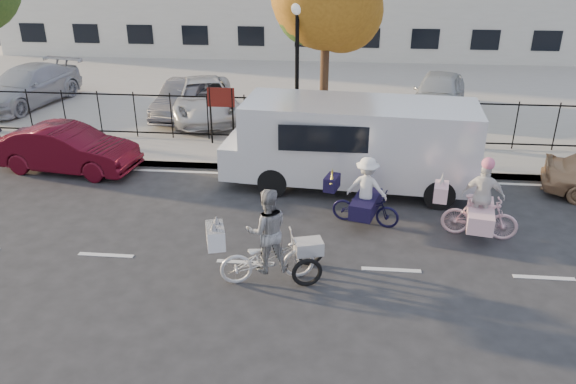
# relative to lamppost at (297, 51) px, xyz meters

# --- Properties ---
(ground) EXTENTS (120.00, 120.00, 0.00)m
(ground) POSITION_rel_lamppost_xyz_m (-0.50, -6.80, -3.11)
(ground) COLOR #333334
(road_markings) EXTENTS (60.00, 9.52, 0.01)m
(road_markings) POSITION_rel_lamppost_xyz_m (-0.50, -6.80, -3.11)
(road_markings) COLOR silver
(road_markings) RESTS_ON ground
(curb) EXTENTS (60.00, 0.10, 0.15)m
(curb) POSITION_rel_lamppost_xyz_m (-0.50, -1.75, -3.04)
(curb) COLOR #A8A399
(curb) RESTS_ON ground
(sidewalk) EXTENTS (60.00, 2.20, 0.15)m
(sidewalk) POSITION_rel_lamppost_xyz_m (-0.50, -0.70, -3.04)
(sidewalk) COLOR #A8A399
(sidewalk) RESTS_ON ground
(parking_lot) EXTENTS (60.00, 15.60, 0.15)m
(parking_lot) POSITION_rel_lamppost_xyz_m (-0.50, 8.20, -3.04)
(parking_lot) COLOR #A8A399
(parking_lot) RESTS_ON ground
(iron_fence) EXTENTS (58.00, 0.06, 1.50)m
(iron_fence) POSITION_rel_lamppost_xyz_m (-0.50, 0.40, -2.21)
(iron_fence) COLOR black
(iron_fence) RESTS_ON sidewalk
(lamppost) EXTENTS (0.36, 0.36, 4.33)m
(lamppost) POSITION_rel_lamppost_xyz_m (0.00, 0.00, 0.00)
(lamppost) COLOR black
(lamppost) RESTS_ON sidewalk
(street_sign) EXTENTS (0.85, 0.06, 1.80)m
(street_sign) POSITION_rel_lamppost_xyz_m (-2.35, 0.00, -1.70)
(street_sign) COLOR black
(street_sign) RESTS_ON sidewalk
(zebra_trike) EXTENTS (2.27, 1.34, 1.95)m
(zebra_trike) POSITION_rel_lamppost_xyz_m (0.05, -7.38, -2.36)
(zebra_trike) COLOR silver
(zebra_trike) RESTS_ON ground
(unicorn_bike) EXTENTS (1.93, 1.37, 1.91)m
(unicorn_bike) POSITION_rel_lamppost_xyz_m (4.49, -5.19, -2.41)
(unicorn_bike) COLOR #FFC2CB
(unicorn_bike) RESTS_ON ground
(bull_bike) EXTENTS (1.84, 1.30, 1.66)m
(bull_bike) POSITION_rel_lamppost_xyz_m (1.99, -4.81, -2.45)
(bull_bike) COLOR black
(bull_bike) RESTS_ON ground
(white_van) EXTENTS (6.68, 2.69, 2.32)m
(white_van) POSITION_rel_lamppost_xyz_m (1.72, -2.65, -1.83)
(white_van) COLOR white
(white_van) RESTS_ON ground
(red_sedan) EXTENTS (4.15, 1.93, 1.32)m
(red_sedan) POSITION_rel_lamppost_xyz_m (-6.36, -2.30, -2.45)
(red_sedan) COLOR #500916
(red_sedan) RESTS_ON ground
(lot_car_a) EXTENTS (2.95, 5.32, 1.46)m
(lot_car_a) POSITION_rel_lamppost_xyz_m (-10.81, 3.75, -2.23)
(lot_car_a) COLOR #B7B9BF
(lot_car_a) RESTS_ON parking_lot
(lot_car_b) EXTENTS (3.58, 5.32, 1.35)m
(lot_car_b) POSITION_rel_lamppost_xyz_m (-3.60, 2.79, -2.29)
(lot_car_b) COLOR silver
(lot_car_b) RESTS_ON parking_lot
(lot_car_c) EXTENTS (1.60, 3.94, 1.27)m
(lot_car_c) POSITION_rel_lamppost_xyz_m (-4.34, 2.84, -2.33)
(lot_car_c) COLOR #505058
(lot_car_c) RESTS_ON parking_lot
(lot_car_d) EXTENTS (2.80, 4.55, 1.45)m
(lot_car_d) POSITION_rel_lamppost_xyz_m (4.95, 4.35, -2.24)
(lot_car_d) COLOR #B0B5B8
(lot_car_d) RESTS_ON parking_lot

